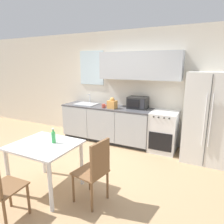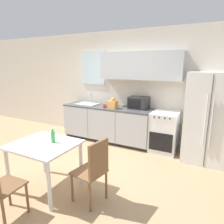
{
  "view_description": "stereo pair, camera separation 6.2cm",
  "coord_description": "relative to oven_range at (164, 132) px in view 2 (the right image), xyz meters",
  "views": [
    {
      "loc": [
        2.01,
        -2.69,
        1.89
      ],
      "look_at": [
        0.44,
        0.48,
        1.05
      ],
      "focal_mm": 32.0,
      "sensor_mm": 36.0,
      "label": 1
    },
    {
      "loc": [
        2.06,
        -2.66,
        1.89
      ],
      "look_at": [
        0.44,
        0.48,
        1.05
      ],
      "focal_mm": 32.0,
      "sensor_mm": 36.0,
      "label": 2
    }
  ],
  "objects": [
    {
      "name": "kitchen_counter",
      "position": [
        -1.44,
        -0.0,
        0.0
      ],
      "size": [
        2.31,
        0.67,
        0.88
      ],
      "color": "#333333",
      "rests_on": "ground_plane"
    },
    {
      "name": "dining_table",
      "position": [
        -1.29,
        -2.26,
        0.18
      ],
      "size": [
        0.93,
        0.82,
        0.75
      ],
      "color": "white",
      "rests_on": "ground_plane"
    },
    {
      "name": "kitchen_sink",
      "position": [
        -2.04,
        0.01,
        0.45
      ],
      "size": [
        0.56,
        0.45,
        0.25
      ],
      "color": "#B7BABC",
      "rests_on": "kitchen_counter"
    },
    {
      "name": "coffee_mug",
      "position": [
        -1.42,
        -0.19,
        0.49
      ],
      "size": [
        0.11,
        0.08,
        0.09
      ],
      "color": "#BF4C3F",
      "rests_on": "kitchen_counter"
    },
    {
      "name": "refrigerator",
      "position": [
        0.85,
        -0.06,
        0.44
      ],
      "size": [
        0.87,
        0.81,
        1.76
      ],
      "color": "silver",
      "rests_on": "ground_plane"
    },
    {
      "name": "oven_range",
      "position": [
        0.0,
        0.0,
        0.0
      ],
      "size": [
        0.57,
        0.66,
        0.89
      ],
      "color": "white",
      "rests_on": "ground_plane"
    },
    {
      "name": "wall_back",
      "position": [
        -1.1,
        0.32,
        1.0
      ],
      "size": [
        12.0,
        0.38,
        2.7
      ],
      "color": "beige",
      "rests_on": "ground_plane"
    },
    {
      "name": "dining_chair_side",
      "position": [
        -0.44,
        -2.2,
        0.09
      ],
      "size": [
        0.46,
        0.46,
        0.93
      ],
      "rotation": [
        0.0,
        0.0,
        1.41
      ],
      "color": "brown",
      "rests_on": "ground_plane"
    },
    {
      "name": "drink_bottle",
      "position": [
        -1.19,
        -2.16,
        0.4
      ],
      "size": [
        0.06,
        0.06,
        0.23
      ],
      "color": "#3FB259",
      "rests_on": "dining_table"
    },
    {
      "name": "microwave",
      "position": [
        -0.67,
        0.12,
        0.58
      ],
      "size": [
        0.46,
        0.34,
        0.28
      ],
      "color": "#282828",
      "rests_on": "kitchen_counter"
    },
    {
      "name": "grocery_bag_0",
      "position": [
        -1.21,
        -0.14,
        0.55
      ],
      "size": [
        0.22,
        0.19,
        0.27
      ],
      "rotation": [
        0.0,
        0.0,
        -0.1
      ],
      "color": "#DB994C",
      "rests_on": "kitchen_counter"
    },
    {
      "name": "ground_plane",
      "position": [
        -1.17,
        -1.6,
        -0.44
      ],
      "size": [
        12.0,
        12.0,
        0.0
      ],
      "primitive_type": "plane",
      "color": "tan"
    }
  ]
}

